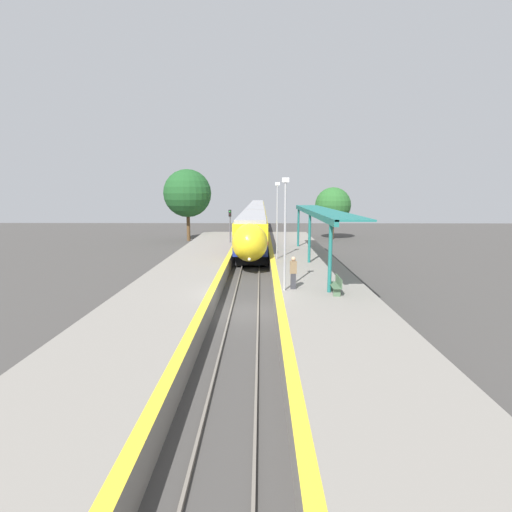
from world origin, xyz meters
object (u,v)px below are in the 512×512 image
object	(u,v)px
platform_bench	(336,284)
train	(256,215)
lamppost_mid	(277,216)
railway_signal	(230,226)
lamppost_near	(285,228)
person_waiting	(293,272)

from	to	relation	value
platform_bench	train	bearing A→B (deg)	95.68
lamppost_mid	railway_signal	bearing A→B (deg)	113.57
train	lamppost_near	size ratio (longest dim) A/B	13.28
railway_signal	lamppost_mid	xyz separation A→B (m)	(4.46, -10.24, 1.71)
railway_signal	lamppost_near	size ratio (longest dim) A/B	0.75
train	platform_bench	size ratio (longest dim) A/B	47.46
platform_bench	person_waiting	bearing A→B (deg)	156.14
platform_bench	lamppost_mid	world-z (taller)	lamppost_mid
railway_signal	lamppost_mid	bearing A→B (deg)	-66.43
platform_bench	railway_signal	xyz separation A→B (m)	(-7.12, 21.05, 1.18)
person_waiting	lamppost_mid	distance (m)	10.17
railway_signal	lamppost_near	xyz separation A→B (m)	(4.46, -20.44, 1.71)
lamppost_near	lamppost_mid	distance (m)	10.20
lamppost_near	train	bearing A→B (deg)	92.56
platform_bench	lamppost_mid	bearing A→B (deg)	103.80
train	lamppost_mid	bearing A→B (deg)	-86.74
platform_bench	lamppost_mid	distance (m)	11.51
platform_bench	person_waiting	xyz separation A→B (m)	(-2.16, 0.96, 0.45)
train	person_waiting	distance (m)	47.13
train	lamppost_mid	world-z (taller)	lamppost_mid
person_waiting	lamppost_mid	bearing A→B (deg)	92.87
platform_bench	railway_signal	world-z (taller)	railway_signal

